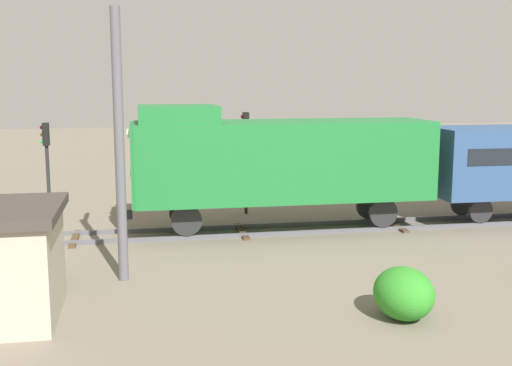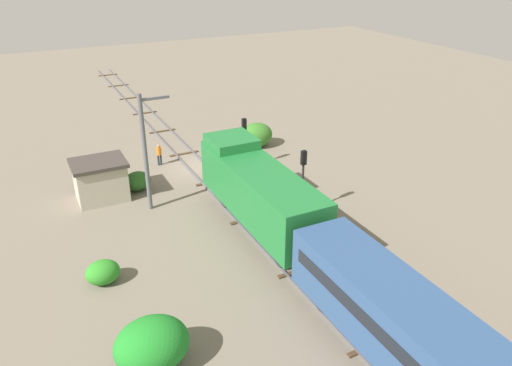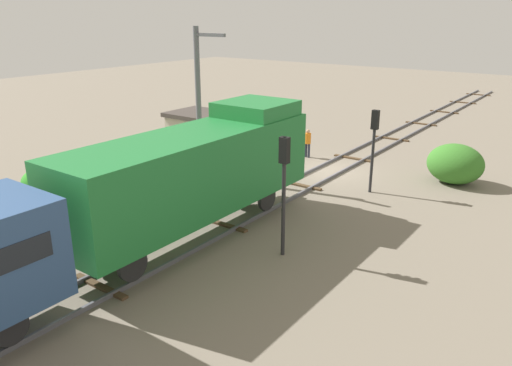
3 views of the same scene
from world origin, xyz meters
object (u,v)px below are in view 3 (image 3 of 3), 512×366
at_px(traffic_signal_mid, 284,175).
at_px(catenary_mast, 199,100).
at_px(relay_hut, 201,135).
at_px(locomotive, 198,168).
at_px(traffic_signal_near, 374,136).
at_px(worker_near_track, 308,141).

distance_m(traffic_signal_mid, catenary_mast, 9.77).
bearing_deg(relay_hut, locomotive, 131.75).
bearing_deg(traffic_signal_near, worker_near_track, -32.32).
xyz_separation_m(traffic_signal_mid, catenary_mast, (8.34, -4.98, 1.07)).
height_order(traffic_signal_mid, worker_near_track, traffic_signal_mid).
relative_size(locomotive, relay_hut, 3.31).
bearing_deg(relay_hut, catenary_mast, 132.48).
bearing_deg(traffic_signal_mid, locomotive, 10.45).
height_order(locomotive, catenary_mast, catenary_mast).
xyz_separation_m(worker_near_track, relay_hut, (5.10, 3.80, 0.40)).
bearing_deg(worker_near_track, relay_hut, 77.91).
bearing_deg(catenary_mast, traffic_signal_mid, 149.16).
height_order(locomotive, worker_near_track, locomotive).
distance_m(traffic_signal_near, worker_near_track, 6.86).
distance_m(traffic_signal_near, traffic_signal_mid, 8.04).
distance_m(locomotive, relay_hut, 11.35).
bearing_deg(locomotive, traffic_signal_near, -110.28).
xyz_separation_m(traffic_signal_mid, relay_hut, (10.90, -7.78, -1.61)).
xyz_separation_m(traffic_signal_near, worker_near_track, (5.60, -3.54, -1.79)).
distance_m(traffic_signal_near, catenary_mast, 8.79).
xyz_separation_m(traffic_signal_near, relay_hut, (10.70, 0.26, -1.39)).
bearing_deg(locomotive, traffic_signal_mid, -169.55).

